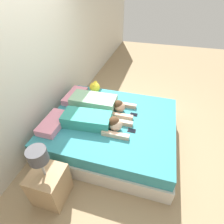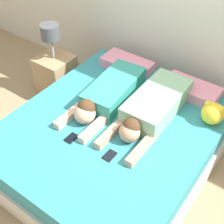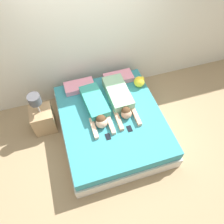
{
  "view_description": "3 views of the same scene",
  "coord_description": "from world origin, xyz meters",
  "px_view_note": "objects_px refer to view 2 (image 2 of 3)",
  "views": [
    {
      "loc": [
        -2.14,
        -0.6,
        2.37
      ],
      "look_at": [
        0.0,
        0.0,
        0.64
      ],
      "focal_mm": 28.0,
      "sensor_mm": 36.0,
      "label": 1
    },
    {
      "loc": [
        1.24,
        -1.7,
        2.54
      ],
      "look_at": [
        0.0,
        0.0,
        0.64
      ],
      "focal_mm": 50.0,
      "sensor_mm": 36.0,
      "label": 2
    },
    {
      "loc": [
        -0.67,
        -2.13,
        3.69
      ],
      "look_at": [
        0.0,
        0.0,
        0.64
      ],
      "focal_mm": 35.0,
      "sensor_mm": 36.0,
      "label": 3
    }
  ],
  "objects_px": {
    "pillow_head_left": "(127,64)",
    "person_right": "(152,108)",
    "pillow_head_right": "(191,90)",
    "nightstand": "(56,72)",
    "cell_phone_right": "(110,155)",
    "cell_phone_left": "(71,138)",
    "bed": "(112,142)",
    "person_left": "(107,95)",
    "plush_toy": "(213,113)"
  },
  "relations": [
    {
      "from": "plush_toy",
      "to": "nightstand",
      "type": "xyz_separation_m",
      "value": [
        -1.95,
        -0.09,
        -0.29
      ]
    },
    {
      "from": "pillow_head_left",
      "to": "cell_phone_left",
      "type": "xyz_separation_m",
      "value": [
        0.22,
        -1.22,
        -0.05
      ]
    },
    {
      "from": "pillow_head_left",
      "to": "person_right",
      "type": "bearing_deg",
      "value": -39.69
    },
    {
      "from": "person_left",
      "to": "plush_toy",
      "type": "relative_size",
      "value": 4.98
    },
    {
      "from": "cell_phone_left",
      "to": "nightstand",
      "type": "xyz_separation_m",
      "value": [
        -1.03,
        0.85,
        -0.18
      ]
    },
    {
      "from": "person_left",
      "to": "person_right",
      "type": "relative_size",
      "value": 0.96
    },
    {
      "from": "pillow_head_left",
      "to": "pillow_head_right",
      "type": "xyz_separation_m",
      "value": [
        0.8,
        0.0,
        0.0
      ]
    },
    {
      "from": "bed",
      "to": "person_right",
      "type": "relative_size",
      "value": 1.85
    },
    {
      "from": "bed",
      "to": "person_right",
      "type": "height_order",
      "value": "person_right"
    },
    {
      "from": "nightstand",
      "to": "person_left",
      "type": "bearing_deg",
      "value": -14.68
    },
    {
      "from": "pillow_head_left",
      "to": "cell_phone_right",
      "type": "relative_size",
      "value": 4.68
    },
    {
      "from": "bed",
      "to": "pillow_head_right",
      "type": "distance_m",
      "value": 0.99
    },
    {
      "from": "pillow_head_left",
      "to": "person_right",
      "type": "height_order",
      "value": "person_right"
    },
    {
      "from": "bed",
      "to": "plush_toy",
      "type": "relative_size",
      "value": 9.56
    },
    {
      "from": "person_left",
      "to": "person_right",
      "type": "height_order",
      "value": "person_left"
    },
    {
      "from": "pillow_head_right",
      "to": "pillow_head_left",
      "type": "bearing_deg",
      "value": 180.0
    },
    {
      "from": "cell_phone_right",
      "to": "plush_toy",
      "type": "bearing_deg",
      "value": 59.75
    },
    {
      "from": "person_left",
      "to": "plush_toy",
      "type": "height_order",
      "value": "person_left"
    },
    {
      "from": "pillow_head_left",
      "to": "cell_phone_right",
      "type": "height_order",
      "value": "pillow_head_left"
    },
    {
      "from": "cell_phone_right",
      "to": "person_right",
      "type": "bearing_deg",
      "value": 87.48
    },
    {
      "from": "pillow_head_right",
      "to": "nightstand",
      "type": "height_order",
      "value": "nightstand"
    },
    {
      "from": "pillow_head_right",
      "to": "person_left",
      "type": "relative_size",
      "value": 0.52
    },
    {
      "from": "person_left",
      "to": "plush_toy",
      "type": "xyz_separation_m",
      "value": [
        0.96,
        0.35,
        0.01
      ]
    },
    {
      "from": "pillow_head_right",
      "to": "cell_phone_right",
      "type": "height_order",
      "value": "pillow_head_right"
    },
    {
      "from": "bed",
      "to": "cell_phone_right",
      "type": "bearing_deg",
      "value": -56.97
    },
    {
      "from": "bed",
      "to": "person_left",
      "type": "distance_m",
      "value": 0.47
    },
    {
      "from": "person_left",
      "to": "cell_phone_left",
      "type": "relative_size",
      "value": 8.93
    },
    {
      "from": "person_left",
      "to": "cell_phone_right",
      "type": "relative_size",
      "value": 8.93
    },
    {
      "from": "nightstand",
      "to": "plush_toy",
      "type": "bearing_deg",
      "value": 2.56
    },
    {
      "from": "person_right",
      "to": "plush_toy",
      "type": "bearing_deg",
      "value": 27.28
    },
    {
      "from": "pillow_head_right",
      "to": "nightstand",
      "type": "xyz_separation_m",
      "value": [
        -1.62,
        -0.37,
        -0.23
      ]
    },
    {
      "from": "nightstand",
      "to": "cell_phone_right",
      "type": "bearing_deg",
      "value": -29.64
    },
    {
      "from": "pillow_head_right",
      "to": "person_left",
      "type": "xyz_separation_m",
      "value": [
        -0.63,
        -0.63,
        0.04
      ]
    },
    {
      "from": "bed",
      "to": "pillow_head_left",
      "type": "distance_m",
      "value": 0.99
    },
    {
      "from": "person_left",
      "to": "cell_phone_right",
      "type": "distance_m",
      "value": 0.71
    },
    {
      "from": "cell_phone_left",
      "to": "nightstand",
      "type": "relative_size",
      "value": 0.13
    },
    {
      "from": "plush_toy",
      "to": "nightstand",
      "type": "distance_m",
      "value": 1.98
    },
    {
      "from": "bed",
      "to": "pillow_head_left",
      "type": "bearing_deg",
      "value": 115.31
    },
    {
      "from": "pillow_head_right",
      "to": "plush_toy",
      "type": "xyz_separation_m",
      "value": [
        0.34,
        -0.28,
        0.06
      ]
    },
    {
      "from": "cell_phone_left",
      "to": "nightstand",
      "type": "height_order",
      "value": "nightstand"
    },
    {
      "from": "plush_toy",
      "to": "pillow_head_right",
      "type": "bearing_deg",
      "value": 140.41
    },
    {
      "from": "bed",
      "to": "person_left",
      "type": "relative_size",
      "value": 1.92
    },
    {
      "from": "person_left",
      "to": "cell_phone_right",
      "type": "xyz_separation_m",
      "value": [
        0.44,
        -0.55,
        -0.09
      ]
    },
    {
      "from": "cell_phone_left",
      "to": "plush_toy",
      "type": "height_order",
      "value": "plush_toy"
    },
    {
      "from": "cell_phone_right",
      "to": "cell_phone_left",
      "type": "bearing_deg",
      "value": -174.4
    },
    {
      "from": "cell_phone_right",
      "to": "plush_toy",
      "type": "xyz_separation_m",
      "value": [
        0.53,
        0.9,
        0.11
      ]
    },
    {
      "from": "person_left",
      "to": "cell_phone_left",
      "type": "xyz_separation_m",
      "value": [
        0.04,
        -0.59,
        -0.09
      ]
    },
    {
      "from": "cell_phone_left",
      "to": "plush_toy",
      "type": "distance_m",
      "value": 1.32
    },
    {
      "from": "person_left",
      "to": "person_right",
      "type": "bearing_deg",
      "value": 11.01
    },
    {
      "from": "pillow_head_left",
      "to": "person_right",
      "type": "xyz_separation_m",
      "value": [
        0.64,
        -0.53,
        0.05
      ]
    }
  ]
}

